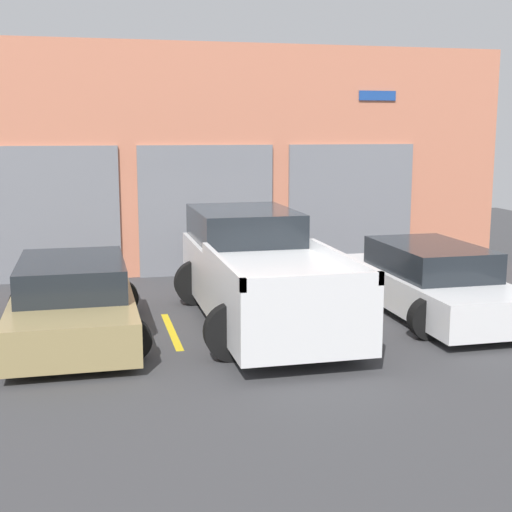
% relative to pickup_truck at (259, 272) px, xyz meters
% --- Properties ---
extents(ground_plane, '(28.00, 28.00, 0.00)m').
position_rel_pickup_truck_xyz_m(ground_plane, '(0.00, 1.23, -0.86)').
color(ground_plane, '#3D3D3F').
extents(shophouse_building, '(13.92, 0.68, 5.13)m').
position_rel_pickup_truck_xyz_m(shophouse_building, '(-0.01, 4.51, 1.65)').
color(shophouse_building, '#D17A5B').
rests_on(shophouse_building, ground).
extents(pickup_truck, '(2.56, 5.47, 1.80)m').
position_rel_pickup_truck_xyz_m(pickup_truck, '(0.00, 0.00, 0.00)').
color(pickup_truck, white).
rests_on(pickup_truck, ground).
extents(sedan_white, '(2.15, 4.47, 1.25)m').
position_rel_pickup_truck_xyz_m(sedan_white, '(3.08, -0.23, -0.27)').
color(sedan_white, white).
rests_on(sedan_white, ground).
extents(sedan_side, '(2.21, 4.29, 1.24)m').
position_rel_pickup_truck_xyz_m(sedan_side, '(-3.08, -0.23, -0.28)').
color(sedan_side, '#9E8956').
rests_on(sedan_side, ground).
extents(parking_stripe_left, '(0.12, 2.20, 0.01)m').
position_rel_pickup_truck_xyz_m(parking_stripe_left, '(-1.54, -0.26, -0.86)').
color(parking_stripe_left, gold).
rests_on(parking_stripe_left, ground).
extents(parking_stripe_centre, '(0.12, 2.20, 0.01)m').
position_rel_pickup_truck_xyz_m(parking_stripe_centre, '(1.54, -0.26, -0.86)').
color(parking_stripe_centre, gold).
rests_on(parking_stripe_centre, ground).
extents(parking_stripe_right, '(0.12, 2.20, 0.01)m').
position_rel_pickup_truck_xyz_m(parking_stripe_right, '(4.62, -0.26, -0.86)').
color(parking_stripe_right, gold).
rests_on(parking_stripe_right, ground).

